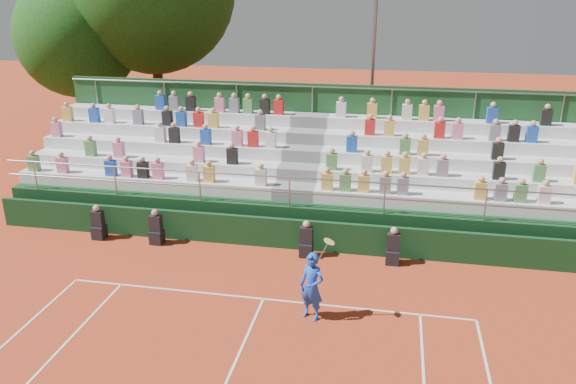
# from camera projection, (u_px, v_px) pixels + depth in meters

# --- Properties ---
(ground) EXTENTS (90.00, 90.00, 0.00)m
(ground) POSITION_uv_depth(u_px,v_px,m) (263.00, 299.00, 15.03)
(ground) COLOR #AF3C1D
(ground) RESTS_ON ground
(courtside_wall) EXTENTS (20.00, 0.15, 1.00)m
(courtside_wall) POSITION_uv_depth(u_px,v_px,m) (286.00, 234.00, 17.81)
(courtside_wall) COLOR black
(courtside_wall) RESTS_ON ground
(line_officials) EXTENTS (9.99, 0.40, 1.19)m
(line_officials) POSITION_uv_depth(u_px,v_px,m) (234.00, 236.00, 17.69)
(line_officials) COLOR black
(line_officials) RESTS_ON ground
(grandstand) EXTENTS (20.00, 5.20, 4.40)m
(grandstand) POSITION_uv_depth(u_px,v_px,m) (303.00, 183.00, 20.60)
(grandstand) COLOR black
(grandstand) RESTS_ON ground
(tennis_player) EXTENTS (0.91, 0.65, 2.22)m
(tennis_player) POSITION_uv_depth(u_px,v_px,m) (312.00, 286.00, 13.89)
(tennis_player) COLOR blue
(tennis_player) RESTS_ON ground
(tree_west) EXTENTS (5.91, 5.91, 8.55)m
(tree_west) POSITION_uv_depth(u_px,v_px,m) (77.00, 37.00, 27.34)
(tree_west) COLOR #361F13
(tree_west) RESTS_ON ground
(floodlight_mast) EXTENTS (0.60, 0.25, 8.19)m
(floodlight_mast) POSITION_uv_depth(u_px,v_px,m) (373.00, 63.00, 24.31)
(floodlight_mast) COLOR gray
(floodlight_mast) RESTS_ON ground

